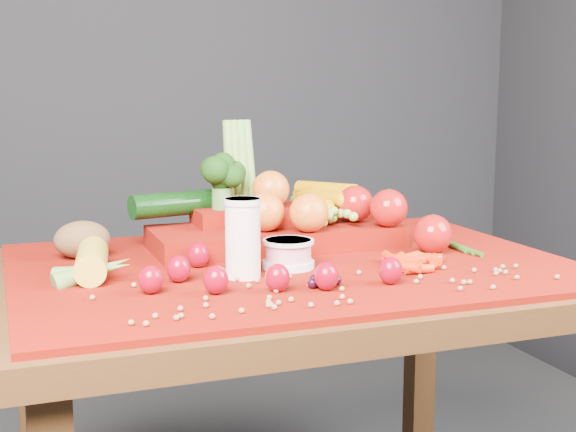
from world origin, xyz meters
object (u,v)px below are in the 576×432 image
object	(u,v)px
yogurt_bowl	(288,253)
produce_mound	(284,218)
table	(292,315)
milk_glass	(243,235)

from	to	relation	value
yogurt_bowl	produce_mound	distance (m)	0.21
table	milk_glass	distance (m)	0.24
table	milk_glass	world-z (taller)	milk_glass
yogurt_bowl	produce_mound	bearing A→B (deg)	72.32
yogurt_bowl	produce_mound	size ratio (longest dim) A/B	0.16
milk_glass	produce_mound	world-z (taller)	produce_mound
milk_glass	yogurt_bowl	world-z (taller)	milk_glass
yogurt_bowl	produce_mound	xyz separation A→B (m)	(0.06, 0.19, 0.03)
milk_glass	yogurt_bowl	distance (m)	0.12
milk_glass	produce_mound	xyz separation A→B (m)	(0.16, 0.24, -0.02)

